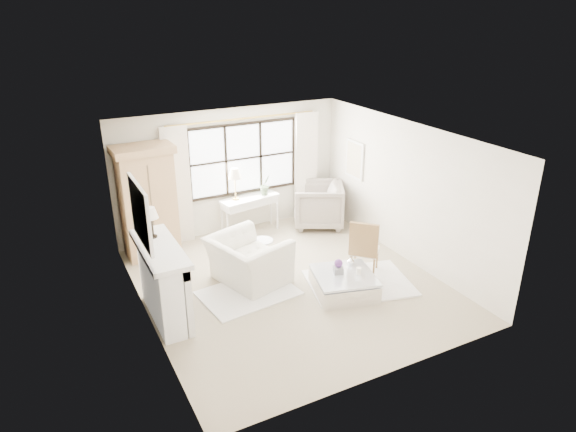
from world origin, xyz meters
The scene contains 32 objects.
floor centered at (0.00, 0.00, 0.00)m, with size 5.50×5.50×0.00m, color tan.
ceiling centered at (0.00, 0.00, 2.70)m, with size 5.50×5.50×0.00m, color white.
wall_back centered at (0.00, 2.75, 1.35)m, with size 5.00×5.00×0.00m, color beige.
wall_front centered at (0.00, -2.75, 1.35)m, with size 5.00×5.00×0.00m, color white.
wall_left centered at (-2.50, 0.00, 1.35)m, with size 5.50×5.50×0.00m, color white.
wall_right centered at (2.50, 0.00, 1.35)m, with size 5.50×5.50×0.00m, color silver.
window_pane centered at (0.30, 2.73, 1.60)m, with size 2.40×0.02×1.50m, color white.
window_frame centered at (0.30, 2.72, 1.60)m, with size 2.50×0.04×1.50m, color black, non-canonical shape.
curtain_rod centered at (0.30, 2.67, 2.47)m, with size 0.04×0.04×3.30m, color #AB893B.
curtain_left centered at (-1.20, 2.65, 1.24)m, with size 0.55×0.10×2.47m, color beige.
curtain_right centered at (1.80, 2.65, 1.24)m, with size 0.55×0.10×2.47m, color white.
fireplace centered at (-2.27, 0.00, 0.65)m, with size 0.58×1.66×1.26m.
mirror_frame centered at (-2.47, 0.00, 1.84)m, with size 0.05×1.15×0.95m, color silver.
mirror_glass centered at (-2.44, 0.00, 1.84)m, with size 0.02×1.00×0.80m, color silver.
art_frame centered at (2.47, 1.70, 1.55)m, with size 0.04×0.62×0.82m, color white.
art_canvas centered at (2.45, 1.70, 1.55)m, with size 0.01×0.52×0.72m, color beige.
mantel_lamp centered at (-2.24, 0.37, 1.65)m, with size 0.22×0.22×0.51m.
armoire centered at (-1.88, 2.33, 1.14)m, with size 1.15×0.75×2.24m.
console_table centered at (0.30, 2.47, 0.40)m, with size 1.36×0.66×0.80m.
console_lamp centered at (-0.01, 2.48, 1.36)m, with size 0.28×0.28×0.69m.
orchid_plant centered at (0.68, 2.46, 1.02)m, with size 0.25×0.20×0.45m, color #516946.
side_table centered at (-0.09, 0.94, 0.33)m, with size 0.40×0.40×0.51m.
rug_left centered at (-0.80, 0.04, 0.01)m, with size 1.60×1.13×0.03m, color white.
rug_right centered at (1.12, -0.56, 0.02)m, with size 1.79×1.34×0.03m, color white.
club_armchair centered at (-0.61, 0.44, 0.42)m, with size 1.30×1.14×0.85m, color silver.
wingback_chair centered at (1.80, 2.07, 0.49)m, with size 1.06×1.09×0.99m, color gray.
french_chair centered at (1.41, -0.28, 0.31)m, with size 0.68×0.68×1.08m.
coffee_table centered at (0.68, -0.71, 0.18)m, with size 1.22×1.22×0.38m.
planter_box centered at (0.61, -0.63, 0.44)m, with size 0.16×0.16×0.12m, color slate.
planter_flowers centered at (0.61, -0.63, 0.57)m, with size 0.14×0.14×0.14m, color #5A2F75.
pillar_candle centered at (0.90, -0.82, 0.44)m, with size 0.09×0.09×0.12m, color white.
coffee_vase centered at (0.98, -0.46, 0.45)m, with size 0.13×0.13×0.14m, color white.
Camera 1 is at (-3.74, -7.13, 4.69)m, focal length 32.00 mm.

